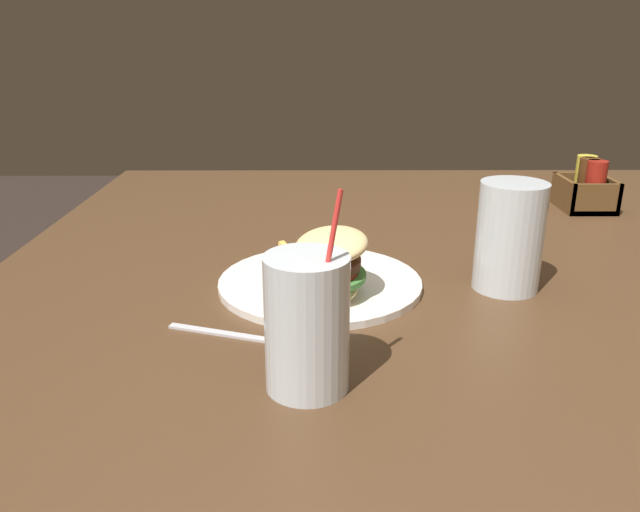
# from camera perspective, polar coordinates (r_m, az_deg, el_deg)

# --- Properties ---
(dining_table) EXTENTS (1.51, 1.44, 0.74)m
(dining_table) POSITION_cam_1_polar(r_m,az_deg,el_deg) (0.91, 15.23, -7.20)
(dining_table) COLOR #4C331E
(dining_table) RESTS_ON ground_plane
(meal_plate_near) EXTENTS (0.28, 0.28, 0.10)m
(meal_plate_near) POSITION_cam_1_polar(r_m,az_deg,el_deg) (0.82, 0.16, -1.52)
(meal_plate_near) COLOR white
(meal_plate_near) RESTS_ON dining_table
(beer_glass) EXTENTS (0.09, 0.09, 0.15)m
(beer_glass) POSITION_cam_1_polar(r_m,az_deg,el_deg) (0.86, 16.88, 1.51)
(beer_glass) COLOR silver
(beer_glass) RESTS_ON dining_table
(juice_glass) EXTENTS (0.08, 0.08, 0.20)m
(juice_glass) POSITION_cam_1_polar(r_m,az_deg,el_deg) (0.60, -1.20, -6.80)
(juice_glass) COLOR silver
(juice_glass) RESTS_ON dining_table
(spoon) EXTENTS (0.09, 0.19, 0.02)m
(spoon) POSITION_cam_1_polar(r_m,az_deg,el_deg) (0.70, -2.77, -7.57)
(spoon) COLOR silver
(spoon) RESTS_ON dining_table
(condiment_caddy) EXTENTS (0.11, 0.09, 0.10)m
(condiment_caddy) POSITION_cam_1_polar(r_m,az_deg,el_deg) (1.32, 23.21, 5.69)
(condiment_caddy) COLOR brown
(condiment_caddy) RESTS_ON dining_table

